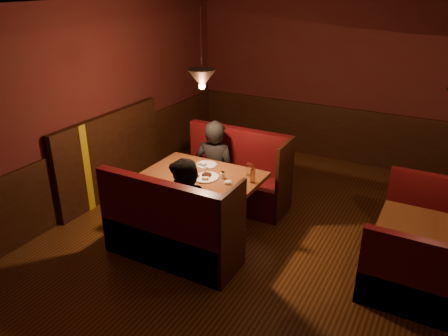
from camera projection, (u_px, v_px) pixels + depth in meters
The scene contains 9 objects.
room at pixel (260, 174), 5.08m from camera, with size 6.02×7.02×2.92m.
main_table at pixel (205, 187), 5.75m from camera, with size 1.51×0.92×1.06m.
main_bench_far at pixel (236, 180), 6.54m from camera, with size 1.66×0.59×1.13m.
main_bench_near at pixel (170, 235), 5.16m from camera, with size 1.66×0.59×1.13m.
second_table at pixel (432, 239), 4.86m from camera, with size 1.16×0.74×0.65m.
second_bench_far at pixel (437, 226), 5.48m from camera, with size 1.28×0.48×0.91m.
second_bench_near at pixel (425, 289), 4.37m from camera, with size 1.28×0.48×0.91m.
diner_a at pixel (215, 153), 6.25m from camera, with size 0.61×0.40×1.68m, color black.
diner_b at pixel (186, 195), 5.19m from camera, with size 0.76×0.59×1.56m, color black.
Camera 1 is at (1.55, -4.22, 3.16)m, focal length 35.00 mm.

